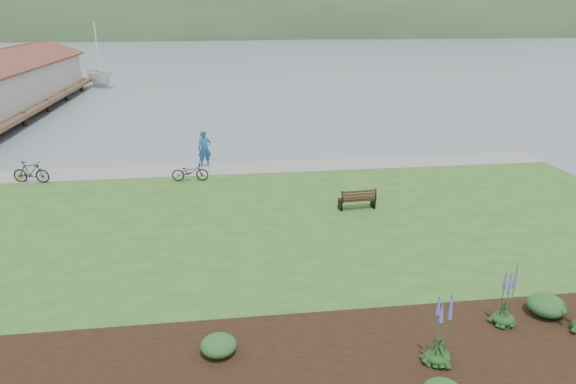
% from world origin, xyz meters
% --- Properties ---
extents(ground, '(600.00, 600.00, 0.00)m').
position_xyz_m(ground, '(0.00, 0.00, 0.00)').
color(ground, slate).
rests_on(ground, ground).
extents(lawn, '(34.00, 20.00, 0.40)m').
position_xyz_m(lawn, '(0.00, -2.00, 0.20)').
color(lawn, '#2E5E21').
rests_on(lawn, ground).
extents(shoreline_path, '(34.00, 2.20, 0.03)m').
position_xyz_m(shoreline_path, '(0.00, 6.90, 0.42)').
color(shoreline_path, gray).
rests_on(shoreline_path, lawn).
extents(garden_bed, '(24.00, 4.40, 0.04)m').
position_xyz_m(garden_bed, '(3.00, -9.80, 0.42)').
color(garden_bed, black).
rests_on(garden_bed, lawn).
extents(far_hillside, '(580.00, 80.00, 38.00)m').
position_xyz_m(far_hillside, '(20.00, 170.00, 0.00)').
color(far_hillside, '#304E2C').
rests_on(far_hillside, ground).
extents(pier_pavilion, '(8.00, 36.00, 5.40)m').
position_xyz_m(pier_pavilion, '(-20.00, 27.52, 2.64)').
color(pier_pavilion, '#4C3826').
rests_on(pier_pavilion, ground).
extents(park_bench, '(1.59, 0.74, 0.96)m').
position_xyz_m(park_bench, '(4.48, 0.17, 0.88)').
color(park_bench, black).
rests_on(park_bench, lawn).
extents(person, '(0.96, 0.75, 2.37)m').
position_xyz_m(person, '(-2.20, 7.50, 1.58)').
color(person, '#1E4E8D').
rests_on(person, lawn).
extents(bicycle_a, '(0.73, 1.86, 0.96)m').
position_xyz_m(bicycle_a, '(-2.90, 5.09, 0.88)').
color(bicycle_a, black).
rests_on(bicycle_a, lawn).
extents(bicycle_b, '(0.86, 1.91, 1.11)m').
position_xyz_m(bicycle_b, '(-10.76, 5.81, 0.95)').
color(bicycle_b, black).
rests_on(bicycle_b, lawn).
extents(sailboat, '(12.46, 12.50, 23.38)m').
position_xyz_m(sailboat, '(-15.05, 43.46, 0.00)').
color(sailboat, silver).
rests_on(sailboat, ground).
extents(pannier, '(0.17, 0.26, 0.27)m').
position_xyz_m(pannier, '(-11.56, 6.40, 0.54)').
color(pannier, gold).
rests_on(pannier, lawn).
extents(echium_0, '(0.62, 0.62, 2.07)m').
position_xyz_m(echium_0, '(3.77, -10.16, 1.22)').
color(echium_0, '#153A15').
rests_on(echium_0, garden_bed).
extents(echium_1, '(0.62, 0.62, 1.93)m').
position_xyz_m(echium_1, '(6.22, -8.82, 1.16)').
color(echium_1, '#153A15').
rests_on(echium_1, garden_bed).
extents(shrub_0, '(0.92, 0.92, 0.46)m').
position_xyz_m(shrub_0, '(-1.54, -9.11, 0.67)').
color(shrub_0, '#1E4C21').
rests_on(shrub_0, garden_bed).
extents(shrub_2, '(1.08, 1.08, 0.54)m').
position_xyz_m(shrub_2, '(7.68, -8.54, 0.71)').
color(shrub_2, '#1E4C21').
rests_on(shrub_2, garden_bed).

